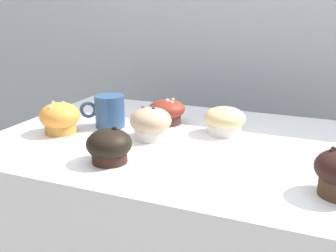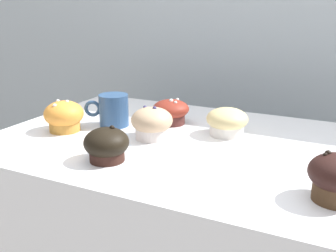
{
  "view_description": "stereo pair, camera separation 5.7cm",
  "coord_description": "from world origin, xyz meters",
  "px_view_note": "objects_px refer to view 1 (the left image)",
  "views": [
    {
      "loc": [
        0.28,
        -0.86,
        1.27
      ],
      "look_at": [
        -0.06,
        -0.04,
        0.99
      ],
      "focal_mm": 42.0,
      "sensor_mm": 36.0,
      "label": 1
    },
    {
      "loc": [
        0.33,
        -0.83,
        1.27
      ],
      "look_at": [
        -0.06,
        -0.04,
        0.99
      ],
      "focal_mm": 42.0,
      "sensor_mm": 36.0,
      "label": 2
    }
  ],
  "objects_px": {
    "muffin_front_center": "(167,111)",
    "muffin_back_right": "(225,120)",
    "muffin_front_left": "(109,146)",
    "muffin_back_center": "(151,123)",
    "muffin_back_left": "(60,118)",
    "coffee_cup": "(109,110)"
  },
  "relations": [
    {
      "from": "muffin_front_center",
      "to": "muffin_back_left",
      "type": "distance_m",
      "value": 0.29
    },
    {
      "from": "muffin_back_right",
      "to": "muffin_front_left",
      "type": "distance_m",
      "value": 0.33
    },
    {
      "from": "muffin_back_right",
      "to": "muffin_front_left",
      "type": "height_order",
      "value": "muffin_front_left"
    },
    {
      "from": "muffin_front_center",
      "to": "muffin_back_left",
      "type": "xyz_separation_m",
      "value": [
        -0.22,
        -0.18,
        0.0
      ]
    },
    {
      "from": "muffin_back_center",
      "to": "muffin_front_left",
      "type": "bearing_deg",
      "value": -95.76
    },
    {
      "from": "muffin_front_center",
      "to": "muffin_back_left",
      "type": "relative_size",
      "value": 0.98
    },
    {
      "from": "muffin_front_center",
      "to": "muffin_back_right",
      "type": "xyz_separation_m",
      "value": [
        0.17,
        -0.03,
        -0.0
      ]
    },
    {
      "from": "muffin_front_left",
      "to": "muffin_back_center",
      "type": "height_order",
      "value": "muffin_back_center"
    },
    {
      "from": "muffin_back_left",
      "to": "muffin_back_center",
      "type": "bearing_deg",
      "value": 11.57
    },
    {
      "from": "muffin_back_left",
      "to": "coffee_cup",
      "type": "height_order",
      "value": "coffee_cup"
    },
    {
      "from": "muffin_back_right",
      "to": "coffee_cup",
      "type": "height_order",
      "value": "coffee_cup"
    },
    {
      "from": "muffin_back_center",
      "to": "coffee_cup",
      "type": "height_order",
      "value": "coffee_cup"
    },
    {
      "from": "muffin_front_left",
      "to": "muffin_back_center",
      "type": "xyz_separation_m",
      "value": [
        0.02,
        0.17,
        0.0
      ]
    },
    {
      "from": "muffin_front_left",
      "to": "muffin_back_left",
      "type": "bearing_deg",
      "value": 150.71
    },
    {
      "from": "muffin_front_center",
      "to": "muffin_back_center",
      "type": "bearing_deg",
      "value": -84.77
    },
    {
      "from": "muffin_back_right",
      "to": "coffee_cup",
      "type": "relative_size",
      "value": 0.92
    },
    {
      "from": "muffin_back_left",
      "to": "coffee_cup",
      "type": "xyz_separation_m",
      "value": [
        0.09,
        0.09,
        0.01
      ]
    },
    {
      "from": "muffin_front_left",
      "to": "muffin_back_center",
      "type": "bearing_deg",
      "value": 84.24
    },
    {
      "from": "muffin_back_right",
      "to": "muffin_front_left",
      "type": "bearing_deg",
      "value": -122.39
    },
    {
      "from": "muffin_back_left",
      "to": "muffin_front_center",
      "type": "bearing_deg",
      "value": 39.12
    },
    {
      "from": "muffin_back_left",
      "to": "muffin_back_center",
      "type": "relative_size",
      "value": 1.0
    },
    {
      "from": "muffin_front_center",
      "to": "muffin_front_left",
      "type": "distance_m",
      "value": 0.3
    }
  ]
}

